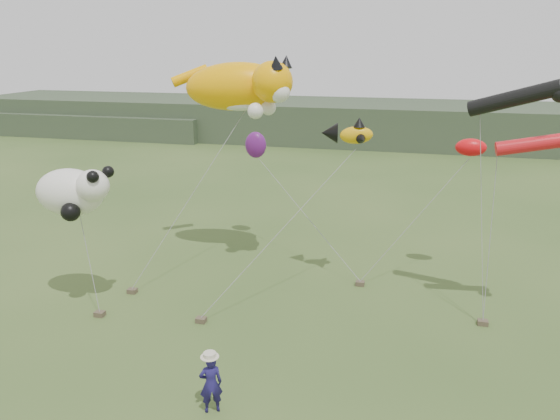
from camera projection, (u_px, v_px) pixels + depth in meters
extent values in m
plane|color=#385123|center=(245.00, 389.00, 16.37)|extent=(120.00, 120.00, 0.00)
cube|color=#2D3D28|center=(374.00, 122.00, 57.53)|extent=(90.00, 12.00, 4.00)
cube|color=#2D3D28|center=(105.00, 123.00, 61.94)|extent=(25.00, 8.00, 2.50)
imported|color=#1D1654|center=(211.00, 384.00, 15.14)|extent=(0.77, 0.67, 1.77)
cube|color=brown|center=(132.00, 291.00, 22.64)|extent=(0.37, 0.29, 0.19)
cube|color=brown|center=(201.00, 320.00, 20.26)|extent=(0.37, 0.29, 0.19)
cube|color=brown|center=(483.00, 322.00, 20.07)|extent=(0.37, 0.29, 0.19)
cube|color=brown|center=(100.00, 314.00, 20.71)|extent=(0.37, 0.29, 0.19)
cube|color=brown|center=(360.00, 283.00, 23.35)|extent=(0.37, 0.29, 0.19)
ellipsoid|color=#FFA600|center=(236.00, 86.00, 23.84)|extent=(4.82, 2.54, 2.28)
sphere|color=#FFA600|center=(272.00, 82.00, 22.43)|extent=(1.70, 1.70, 1.70)
cone|color=black|center=(276.00, 62.00, 21.69)|extent=(0.53, 0.65, 0.64)
cone|color=black|center=(286.00, 61.00, 22.53)|extent=(0.53, 0.61, 0.60)
sphere|color=white|center=(279.00, 92.00, 22.19)|extent=(0.85, 0.85, 0.85)
ellipsoid|color=white|center=(238.00, 105.00, 23.75)|extent=(1.67, 0.83, 0.52)
sphere|color=white|center=(255.00, 111.00, 22.37)|extent=(0.66, 0.66, 0.66)
sphere|color=white|center=(268.00, 108.00, 23.56)|extent=(0.66, 0.66, 0.66)
cylinder|color=#FFA600|center=(190.00, 76.00, 25.00)|extent=(1.76, 1.29, 1.03)
ellipsoid|color=#E1A20A|center=(356.00, 135.00, 21.44)|extent=(1.41, 0.78, 0.76)
cone|color=black|center=(329.00, 133.00, 21.96)|extent=(0.78, 0.93, 0.84)
cone|color=black|center=(359.00, 122.00, 21.27)|extent=(0.46, 0.46, 0.37)
cone|color=black|center=(362.00, 140.00, 20.97)|extent=(0.49, 0.52, 0.37)
cone|color=black|center=(365.00, 136.00, 21.83)|extent=(0.49, 0.52, 0.37)
cylinder|color=black|center=(513.00, 99.00, 18.53)|extent=(3.01, 1.55, 1.41)
cylinder|color=red|center=(537.00, 144.00, 18.60)|extent=(2.71, 0.62, 0.96)
ellipsoid|color=white|center=(70.00, 192.00, 20.50)|extent=(2.69, 1.79, 1.79)
sphere|color=white|center=(93.00, 186.00, 19.82)|extent=(1.20, 1.20, 1.20)
sphere|color=black|center=(93.00, 177.00, 19.25)|extent=(0.44, 0.44, 0.44)
sphere|color=black|center=(108.00, 172.00, 20.02)|extent=(0.44, 0.44, 0.44)
sphere|color=black|center=(71.00, 212.00, 19.79)|extent=(0.70, 0.70, 0.70)
sphere|color=black|center=(58.00, 199.00, 21.07)|extent=(0.70, 0.70, 0.70)
ellipsoid|color=red|center=(471.00, 147.00, 22.51)|extent=(1.25, 0.73, 0.73)
ellipsoid|color=#5E166F|center=(256.00, 145.00, 27.19)|extent=(1.07, 0.72, 1.31)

